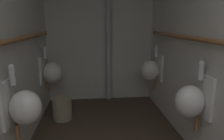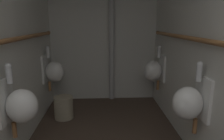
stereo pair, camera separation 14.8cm
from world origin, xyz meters
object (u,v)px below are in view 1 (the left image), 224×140
urinal_left_mid (23,107)px  urinal_right_far (151,70)px  waste_bin (62,108)px  urinal_right_mid (192,100)px  urinal_left_far (51,72)px  standpipe_back_wall (108,32)px

urinal_left_mid → urinal_right_far: bearing=40.1°
urinal_left_mid → waste_bin: (0.19, 1.13, -0.52)m
waste_bin → urinal_right_mid: bearing=-37.8°
urinal_left_far → standpipe_back_wall: size_ratio=0.30×
urinal_right_far → waste_bin: (-1.48, -0.27, -0.52)m
urinal_right_mid → waste_bin: 1.94m
urinal_left_far → waste_bin: (0.19, -0.30, -0.52)m
urinal_left_mid → urinal_right_far: size_ratio=1.00×
standpipe_back_wall → waste_bin: bearing=-136.3°
standpipe_back_wall → waste_bin: size_ratio=7.32×
urinal_left_mid → waste_bin: urinal_left_mid is taller
urinal_left_mid → urinal_right_mid: 1.67m
urinal_left_far → urinal_left_mid: bearing=-90.0°
urinal_left_mid → urinal_right_mid: (1.67, -0.01, 0.00)m
urinal_left_mid → standpipe_back_wall: 2.21m
urinal_left_far → waste_bin: 0.63m
waste_bin → urinal_left_far: bearing=122.8°
urinal_right_far → waste_bin: size_ratio=2.17×
urinal_right_far → standpipe_back_wall: bearing=145.1°
urinal_left_mid → urinal_right_mid: same height
urinal_right_far → standpipe_back_wall: standpipe_back_wall is taller
urinal_left_far → urinal_right_mid: 2.21m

